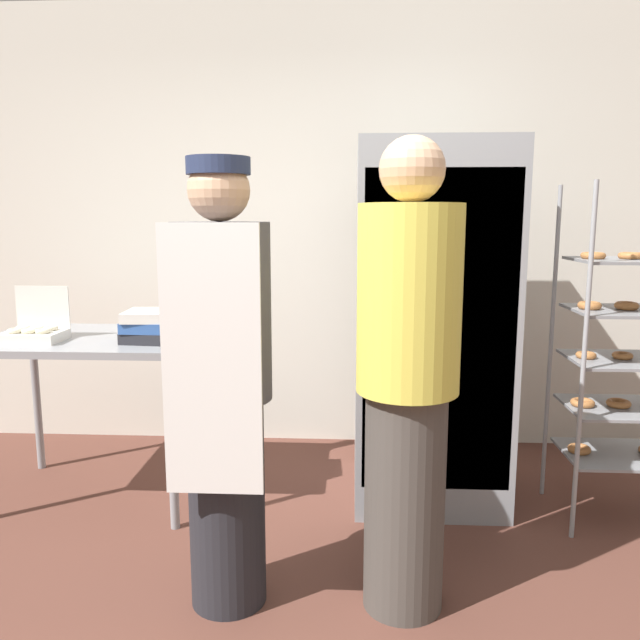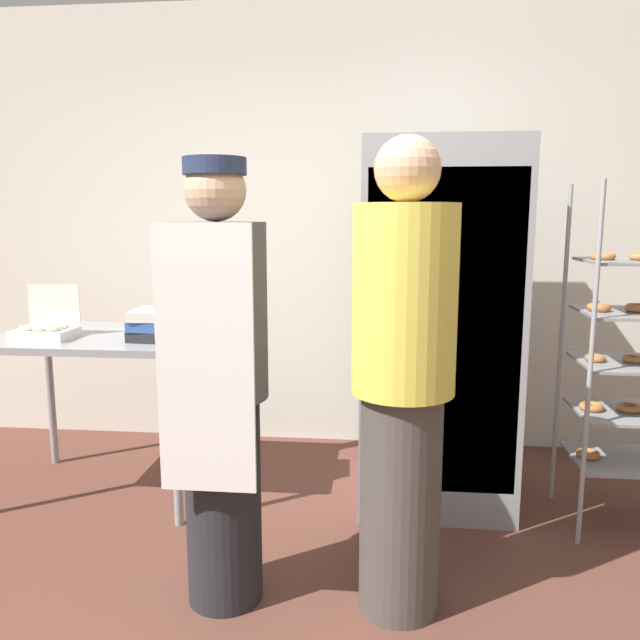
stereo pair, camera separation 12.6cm
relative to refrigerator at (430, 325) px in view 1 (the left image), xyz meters
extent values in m
cube|color=silver|center=(-0.68, 0.84, 0.47)|extent=(6.40, 0.12, 2.80)
cube|color=gray|center=(0.00, 0.01, 0.00)|extent=(0.77, 0.75, 1.85)
cube|color=gray|center=(0.00, -0.36, 0.02)|extent=(0.71, 0.02, 1.51)
cylinder|color=silver|center=(-0.21, -0.39, 0.05)|extent=(0.02, 0.02, 0.91)
cylinder|color=#93969B|center=(0.63, -0.45, -0.10)|extent=(0.02, 0.02, 1.64)
cylinder|color=#93969B|center=(0.63, 0.01, -0.10)|extent=(0.02, 0.02, 1.64)
cube|color=gray|center=(0.90, -0.22, -0.60)|extent=(0.49, 0.43, 0.01)
torus|color=#AD6B38|center=(0.73, -0.22, -0.58)|extent=(0.11, 0.11, 0.03)
cube|color=gray|center=(0.90, -0.22, -0.36)|extent=(0.49, 0.43, 0.01)
torus|color=#AD6B38|center=(0.73, -0.22, -0.34)|extent=(0.11, 0.11, 0.03)
torus|color=#AD6B38|center=(0.90, -0.22, -0.34)|extent=(0.11, 0.11, 0.03)
cube|color=gray|center=(0.90, -0.22, -0.12)|extent=(0.49, 0.43, 0.01)
torus|color=#AD6B38|center=(0.73, -0.22, -0.10)|extent=(0.10, 0.10, 0.03)
torus|color=#AD6B38|center=(0.90, -0.22, -0.10)|extent=(0.10, 0.10, 0.03)
cube|color=gray|center=(0.90, -0.22, 0.12)|extent=(0.49, 0.43, 0.01)
torus|color=#AD6B38|center=(0.73, -0.22, 0.14)|extent=(0.11, 0.11, 0.04)
torus|color=#AD6B38|center=(0.90, -0.22, 0.14)|extent=(0.11, 0.11, 0.04)
cube|color=gray|center=(0.90, -0.22, 0.36)|extent=(0.49, 0.43, 0.01)
torus|color=#AD6B38|center=(0.73, -0.22, 0.38)|extent=(0.11, 0.11, 0.03)
torus|color=#AD6B38|center=(0.90, -0.22, 0.38)|extent=(0.11, 0.11, 0.03)
cube|color=gray|center=(-1.75, -0.13, -0.07)|extent=(1.08, 0.76, 0.04)
cylinder|color=gray|center=(-1.25, -0.47, -0.51)|extent=(0.04, 0.04, 0.83)
cylinder|color=gray|center=(-2.25, 0.21, -0.51)|extent=(0.04, 0.04, 0.83)
cylinder|color=gray|center=(-1.25, 0.21, -0.51)|extent=(0.04, 0.04, 0.83)
cube|color=silver|center=(-1.98, -0.28, -0.03)|extent=(0.28, 0.21, 0.05)
cube|color=silver|center=(-1.98, -0.16, 0.10)|extent=(0.28, 0.01, 0.21)
torus|color=beige|center=(-2.05, -0.32, 0.01)|extent=(0.07, 0.07, 0.02)
torus|color=beige|center=(-1.98, -0.32, 0.01)|extent=(0.07, 0.07, 0.02)
torus|color=beige|center=(-1.91, -0.32, 0.01)|extent=(0.07, 0.07, 0.02)
torus|color=beige|center=(-2.05, -0.24, 0.01)|extent=(0.07, 0.07, 0.02)
torus|color=beige|center=(-1.98, -0.24, 0.01)|extent=(0.07, 0.07, 0.02)
torus|color=beige|center=(-1.91, -0.24, 0.01)|extent=(0.07, 0.07, 0.02)
cylinder|color=black|center=(-1.30, 0.13, -0.02)|extent=(0.11, 0.11, 0.08)
cylinder|color=#B2BCC1|center=(-1.30, 0.13, 0.12)|extent=(0.09, 0.09, 0.19)
cylinder|color=black|center=(-1.30, 0.13, 0.23)|extent=(0.09, 0.09, 0.02)
cube|color=#232328|center=(-1.38, -0.23, -0.03)|extent=(0.30, 0.28, 0.05)
cube|color=#2D5193|center=(-1.38, -0.23, 0.03)|extent=(0.29, 0.26, 0.05)
cube|color=silver|center=(-1.38, -0.23, 0.08)|extent=(0.29, 0.27, 0.05)
cylinder|color=#232328|center=(-0.88, -1.02, -0.52)|extent=(0.29, 0.29, 0.82)
cylinder|color=#4C4C56|center=(-0.88, -1.02, 0.22)|extent=(0.36, 0.36, 0.65)
sphere|color=tan|center=(-0.88, -1.02, 0.65)|extent=(0.22, 0.22, 0.22)
cube|color=white|center=(-0.88, -1.20, 0.07)|extent=(0.34, 0.02, 0.93)
cylinder|color=#232D4C|center=(-0.88, -1.02, 0.73)|extent=(0.23, 0.23, 0.06)
cylinder|color=#47423D|center=(-0.20, -1.01, -0.50)|extent=(0.30, 0.30, 0.85)
cylinder|color=#DBCC4C|center=(-0.20, -1.01, 0.27)|extent=(0.37, 0.37, 0.68)
sphere|color=tan|center=(-0.20, -1.01, 0.72)|extent=(0.23, 0.23, 0.23)
camera|label=1|loc=(-0.40, -3.23, 0.56)|focal=35.00mm
camera|label=2|loc=(-0.28, -3.22, 0.56)|focal=35.00mm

